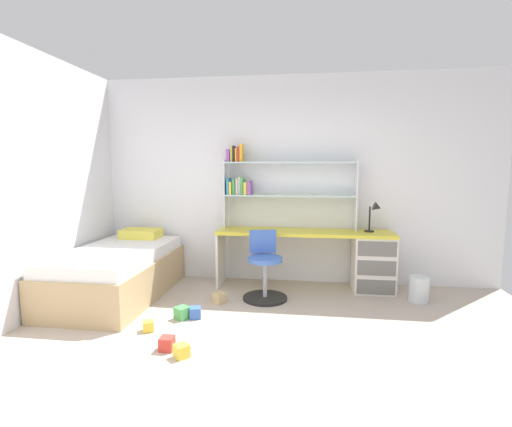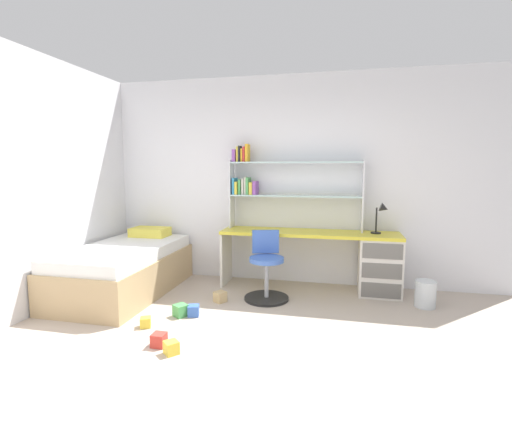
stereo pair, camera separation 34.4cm
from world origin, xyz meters
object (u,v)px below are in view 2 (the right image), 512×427
object	(u,v)px
toy_block_yellow_0	(171,348)
toy_block_red_1	(159,340)
desk_lamp	(382,213)
desk	(358,259)
bookshelf_hutch	(276,181)
waste_bin	(425,294)
swivel_chair	(266,273)
toy_block_blue_4	(194,311)
toy_block_green_2	(181,310)
toy_block_yellow_5	(146,322)
toy_block_natural_3	(220,297)
bed_platform	(125,269)

from	to	relation	value
toy_block_yellow_0	toy_block_red_1	xyz separation A→B (m)	(-0.16, 0.10, 0.00)
desk_lamp	desk	bearing A→B (deg)	-178.25
bookshelf_hutch	waste_bin	size ratio (longest dim) A/B	5.80
desk	toy_block_red_1	bearing A→B (deg)	-133.06
swivel_chair	desk_lamp	bearing A→B (deg)	20.21
waste_bin	toy_block_blue_4	distance (m)	2.54
swivel_chair	toy_block_green_2	size ratio (longest dim) A/B	6.42
toy_block_green_2	toy_block_blue_4	bearing A→B (deg)	17.27
desk_lamp	toy_block_blue_4	distance (m)	2.46
desk	swivel_chair	world-z (taller)	swivel_chair
toy_block_yellow_0	toy_block_blue_4	distance (m)	0.80
waste_bin	toy_block_yellow_0	bearing A→B (deg)	-144.92
bookshelf_hutch	swivel_chair	distance (m)	1.21
toy_block_yellow_0	toy_block_green_2	bearing A→B (deg)	108.72
waste_bin	toy_block_yellow_5	bearing A→B (deg)	-156.98
bookshelf_hutch	toy_block_blue_4	bearing A→B (deg)	-116.33
waste_bin	toy_block_yellow_5	xyz separation A→B (m)	(-2.75, -1.17, -0.10)
toy_block_green_2	toy_block_natural_3	xyz separation A→B (m)	(0.27, 0.49, -0.00)
bookshelf_hutch	toy_block_red_1	bearing A→B (deg)	-108.77
bookshelf_hutch	toy_block_natural_3	distance (m)	1.62
toy_block_green_2	toy_block_natural_3	size ratio (longest dim) A/B	1.04
bed_platform	waste_bin	xyz separation A→B (m)	(3.51, 0.30, -0.15)
desk	swivel_chair	bearing A→B (deg)	-155.67
bookshelf_hutch	toy_block_yellow_5	bearing A→B (deg)	-120.79
toy_block_red_1	toy_block_yellow_5	xyz separation A→B (m)	(-0.31, 0.33, -0.01)
toy_block_green_2	toy_block_natural_3	world-z (taller)	toy_block_green_2
bed_platform	toy_block_red_1	xyz separation A→B (m)	(1.07, -1.20, -0.24)
desk	bed_platform	size ratio (longest dim) A/B	1.20
desk	swivel_chair	distance (m)	1.16
bookshelf_hutch	swivel_chair	xyz separation A→B (m)	(-0.00, -0.61, -1.05)
bed_platform	swivel_chair	bearing A→B (deg)	5.77
bookshelf_hutch	desk_lamp	world-z (taller)	bookshelf_hutch
desk	toy_block_green_2	world-z (taller)	desk
bed_platform	toy_block_natural_3	distance (m)	1.27
waste_bin	desk	bearing A→B (deg)	153.98
toy_block_blue_4	desk_lamp	bearing A→B (deg)	30.77
bookshelf_hutch	toy_block_yellow_0	xyz separation A→B (m)	(-0.51, -2.08, -1.31)
bed_platform	toy_block_yellow_5	world-z (taller)	bed_platform
bed_platform	toy_block_blue_4	size ratio (longest dim) A/B	16.40
toy_block_yellow_5	toy_block_red_1	bearing A→B (deg)	-46.61
toy_block_natural_3	toy_block_blue_4	xyz separation A→B (m)	(-0.14, -0.46, -0.00)
desk	toy_block_natural_3	bearing A→B (deg)	-155.72
bed_platform	toy_block_yellow_0	world-z (taller)	bed_platform
desk_lamp	toy_block_blue_4	bearing A→B (deg)	-149.23
waste_bin	toy_block_blue_4	world-z (taller)	waste_bin
swivel_chair	waste_bin	distance (m)	1.78
desk_lamp	toy_block_natural_3	bearing A→B (deg)	-158.67
desk	toy_block_green_2	xyz separation A→B (m)	(-1.82, -1.19, -0.36)
desk_lamp	swivel_chair	bearing A→B (deg)	-159.79
bookshelf_hutch	toy_block_green_2	distance (m)	2.01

